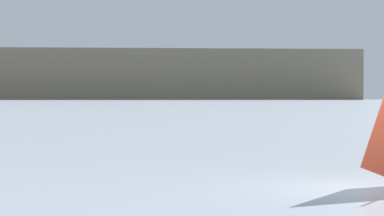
% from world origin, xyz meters
% --- Properties ---
extents(ground_plane, '(4000.00, 4000.00, 0.00)m').
position_xyz_m(ground_plane, '(0.00, 0.00, 0.00)').
color(ground_plane, '#9EA8B2').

